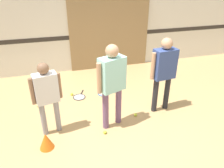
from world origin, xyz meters
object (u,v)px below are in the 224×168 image
racket_second_spare (103,93)px  tennis_ball_by_spare_racket (72,94)px  tennis_ball_near_instructor (105,132)px  person_student_right (164,68)px  training_cone (46,141)px  tennis_ball_stray_right (136,115)px  racket_spare_on_floor (79,97)px  person_instructor (112,78)px  tennis_ball_stray_left (38,105)px  person_student_left (47,92)px

racket_second_spare → tennis_ball_by_spare_racket: 0.78m
tennis_ball_near_instructor → tennis_ball_by_spare_racket: size_ratio=1.00×
racket_second_spare → tennis_ball_by_spare_racket: tennis_ball_by_spare_racket is taller
person_student_right → tennis_ball_near_instructor: 1.73m
training_cone → person_student_right: bearing=12.9°
tennis_ball_stray_right → training_cone: size_ratio=0.22×
person_student_right → tennis_ball_stray_right: (-0.61, -0.11, -0.96)m
racket_spare_on_floor → training_cone: (-0.79, -1.55, 0.14)m
racket_spare_on_floor → tennis_ball_by_spare_racket: size_ratio=7.84×
person_instructor → tennis_ball_by_spare_racket: 1.80m
racket_spare_on_floor → racket_second_spare: same height
racket_spare_on_floor → tennis_ball_by_spare_racket: 0.22m
tennis_ball_stray_right → tennis_ball_stray_left: bearing=154.5°
person_student_right → person_student_left: bearing=-3.1°
person_student_left → racket_spare_on_floor: person_student_left is taller
racket_second_spare → training_cone: 2.10m
racket_spare_on_floor → tennis_ball_near_instructor: tennis_ball_near_instructor is taller
tennis_ball_by_spare_racket → tennis_ball_stray_right: 1.72m
tennis_ball_by_spare_racket → person_instructor: bearing=-65.2°
person_student_left → tennis_ball_near_instructor: person_student_left is taller
racket_spare_on_floor → training_cone: training_cone is taller
racket_second_spare → training_cone: training_cone is taller
tennis_ball_near_instructor → tennis_ball_stray_left: same height
person_instructor → tennis_ball_by_spare_racket: bearing=94.7°
person_instructor → person_student_left: bearing=154.8°
racket_second_spare → tennis_ball_stray_left: bearing=92.3°
tennis_ball_by_spare_racket → training_cone: bearing=-110.2°
person_student_left → racket_second_spare: 1.93m
racket_second_spare → tennis_ball_stray_right: bearing=-164.4°
person_student_left → tennis_ball_stray_left: 1.30m
person_student_left → tennis_ball_stray_left: (-0.27, 0.97, -0.83)m
person_student_right → training_cone: person_student_right is taller
tennis_ball_near_instructor → training_cone: training_cone is taller
tennis_ball_stray_left → tennis_ball_stray_right: same height
person_student_left → racket_spare_on_floor: 1.57m
tennis_ball_stray_right → tennis_ball_near_instructor: bearing=-154.4°
person_student_left → person_student_right: (2.30, 0.14, 0.13)m
person_instructor → person_student_right: 1.18m
tennis_ball_stray_left → training_cone: training_cone is taller
training_cone → person_instructor: bearing=14.1°
person_instructor → racket_spare_on_floor: bearing=90.6°
tennis_ball_by_spare_racket → racket_spare_on_floor: bearing=-39.4°
tennis_ball_near_instructor → person_instructor: bearing=48.9°
person_student_left → racket_second_spare: (1.28, 1.16, -0.86)m
person_instructor → training_cone: (-1.26, -0.32, -0.87)m
tennis_ball_stray_left → tennis_ball_stray_right: bearing=-25.5°
person_student_right → tennis_ball_stray_right: size_ratio=24.30×
tennis_ball_stray_right → racket_second_spare: bearing=110.2°
racket_second_spare → tennis_ball_near_instructor: (-0.34, -1.49, 0.02)m
tennis_ball_by_spare_racket → training_cone: (-0.62, -1.69, 0.12)m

